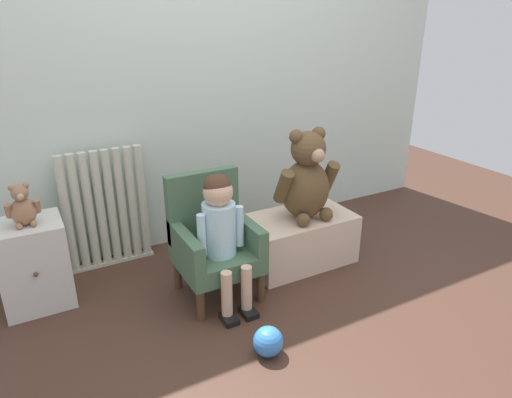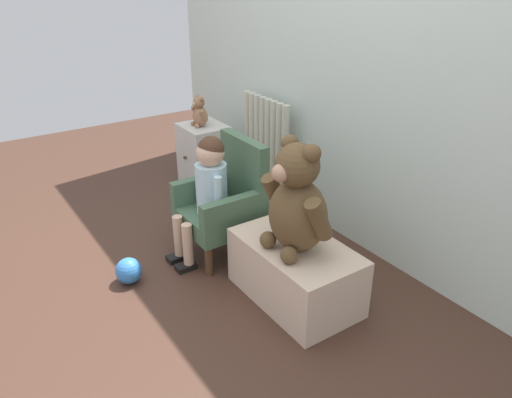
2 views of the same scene
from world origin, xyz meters
TOP-DOWN VIEW (x-y plane):
  - ground_plane at (0.00, 0.00)m, footprint 6.00×6.00m
  - back_wall at (0.00, 1.28)m, footprint 3.80×0.05m
  - radiator at (-0.66, 1.15)m, footprint 0.50×0.05m
  - small_dresser at (-1.09, 0.92)m, footprint 0.33×0.32m
  - child_armchair at (-0.23, 0.58)m, footprint 0.40×0.40m
  - child_figure at (-0.23, 0.47)m, footprint 0.25×0.35m
  - low_bench at (0.35, 0.62)m, footprint 0.65×0.38m
  - large_teddy_bear at (0.37, 0.60)m, footprint 0.39×0.27m
  - small_teddy_bear at (-1.09, 0.89)m, footprint 0.16×0.11m
  - toy_ball at (-0.23, -0.01)m, footprint 0.14×0.14m

SIDE VIEW (x-z plane):
  - ground_plane at x=0.00m, z-range 0.00..0.00m
  - toy_ball at x=-0.23m, z-range 0.00..0.14m
  - low_bench at x=0.35m, z-range 0.00..0.30m
  - small_dresser at x=-1.09m, z-range 0.00..0.47m
  - child_armchair at x=-0.23m, z-range -0.02..0.64m
  - radiator at x=-0.66m, z-range 0.00..0.72m
  - child_figure at x=-0.23m, z-range 0.10..0.81m
  - large_teddy_bear at x=0.37m, z-range 0.27..0.81m
  - small_teddy_bear at x=-1.09m, z-range 0.45..0.67m
  - back_wall at x=0.00m, z-range 0.00..2.40m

